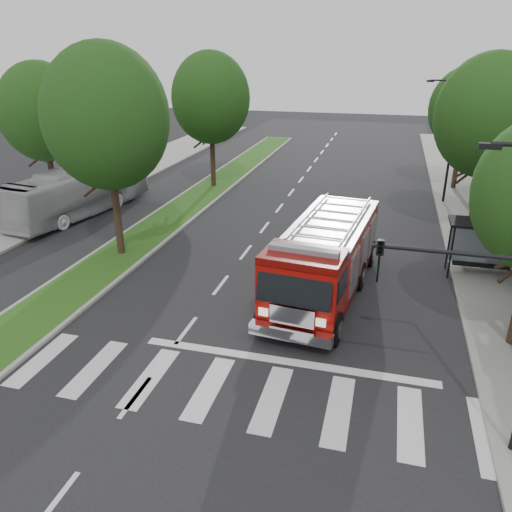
# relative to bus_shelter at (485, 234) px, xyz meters

# --- Properties ---
(ground) EXTENTS (140.00, 140.00, 0.00)m
(ground) POSITION_rel_bus_shelter_xyz_m (-11.20, -8.15, -2.04)
(ground) COLOR black
(ground) RESTS_ON ground
(sidewalk_right) EXTENTS (5.00, 80.00, 0.15)m
(sidewalk_right) POSITION_rel_bus_shelter_xyz_m (1.30, 1.85, -1.96)
(sidewalk_right) COLOR gray
(sidewalk_right) RESTS_ON ground
(sidewalk_left) EXTENTS (5.00, 80.00, 0.15)m
(sidewalk_left) POSITION_rel_bus_shelter_xyz_m (-25.70, 1.85, -1.96)
(sidewalk_left) COLOR gray
(sidewalk_left) RESTS_ON ground
(median) EXTENTS (3.00, 50.00, 0.15)m
(median) POSITION_rel_bus_shelter_xyz_m (-17.20, 9.85, -1.96)
(median) COLOR gray
(median) RESTS_ON ground
(bus_shelter) EXTENTS (3.20, 1.60, 2.61)m
(bus_shelter) POSITION_rel_bus_shelter_xyz_m (0.00, 0.00, 0.00)
(bus_shelter) COLOR black
(bus_shelter) RESTS_ON ground
(tree_right_mid) EXTENTS (5.60, 5.60, 9.72)m
(tree_right_mid) POSITION_rel_bus_shelter_xyz_m (0.30, 5.85, 4.45)
(tree_right_mid) COLOR black
(tree_right_mid) RESTS_ON ground
(tree_right_far) EXTENTS (5.00, 5.00, 8.73)m
(tree_right_far) POSITION_rel_bus_shelter_xyz_m (0.30, 15.85, 3.80)
(tree_right_far) COLOR black
(tree_right_far) RESTS_ON ground
(tree_median_near) EXTENTS (5.80, 5.80, 10.16)m
(tree_median_near) POSITION_rel_bus_shelter_xyz_m (-17.20, -2.15, 4.77)
(tree_median_near) COLOR black
(tree_median_near) RESTS_ON ground
(tree_median_far) EXTENTS (5.60, 5.60, 9.72)m
(tree_median_far) POSITION_rel_bus_shelter_xyz_m (-17.20, 11.85, 4.45)
(tree_median_far) COLOR black
(tree_median_far) RESTS_ON ground
(tree_left_mid) EXTENTS (5.20, 5.20, 9.16)m
(tree_left_mid) POSITION_rel_bus_shelter_xyz_m (-25.20, 3.85, 4.12)
(tree_left_mid) COLOR black
(tree_left_mid) RESTS_ON ground
(streetlight_right_near) EXTENTS (4.08, 0.22, 8.00)m
(streetlight_right_near) POSITION_rel_bus_shelter_xyz_m (-1.59, -11.65, 2.63)
(streetlight_right_near) COLOR black
(streetlight_right_near) RESTS_ON ground
(streetlight_right_far) EXTENTS (2.11, 0.20, 8.00)m
(streetlight_right_far) POSITION_rel_bus_shelter_xyz_m (-0.85, 11.85, 2.44)
(streetlight_right_far) COLOR black
(streetlight_right_far) RESTS_ON ground
(fire_engine) EXTENTS (3.94, 10.03, 3.39)m
(fire_engine) POSITION_rel_bus_shelter_xyz_m (-6.68, -3.75, -0.41)
(fire_engine) COLOR #620805
(fire_engine) RESTS_ON ground
(city_bus) EXTENTS (4.21, 11.01, 2.99)m
(city_bus) POSITION_rel_bus_shelter_xyz_m (-23.02, 3.41, -0.54)
(city_bus) COLOR #B5B5B9
(city_bus) RESTS_ON ground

